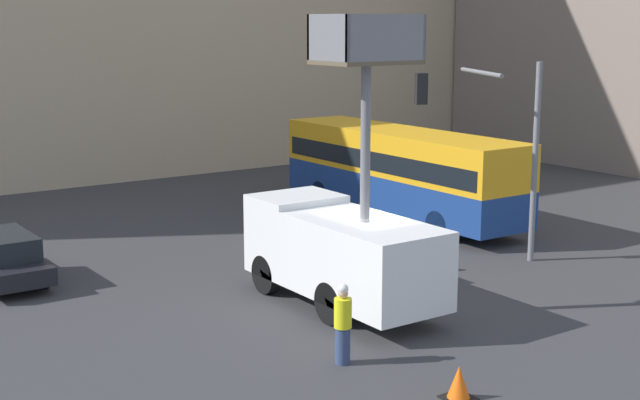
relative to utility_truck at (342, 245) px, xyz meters
The scene contains 8 objects.
ground_plane 1.88m from the utility_truck, 28.24° to the right, with size 120.00×120.00×0.00m, color #333335.
utility_truck is the anchor object (origin of this frame).
city_bus 10.72m from the utility_truck, 42.30° to the left, with size 2.62×11.01×3.27m.
traffic_light_pole 6.77m from the utility_truck, ahead, with size 3.49×3.24×6.02m.
road_worker_near_truck 3.96m from the utility_truck, 125.70° to the right, with size 0.38×0.38×1.78m.
road_worker_directing 3.35m from the utility_truck, 34.89° to the left, with size 0.38×0.38×1.88m.
traffic_cone_near_truck 6.22m from the utility_truck, 104.18° to the right, with size 0.59×0.59×0.67m.
parked_car_curbside 9.78m from the utility_truck, 132.05° to the left, with size 1.74×4.51×1.40m.
Camera 1 is at (-13.75, -17.20, 7.19)m, focal length 50.00 mm.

